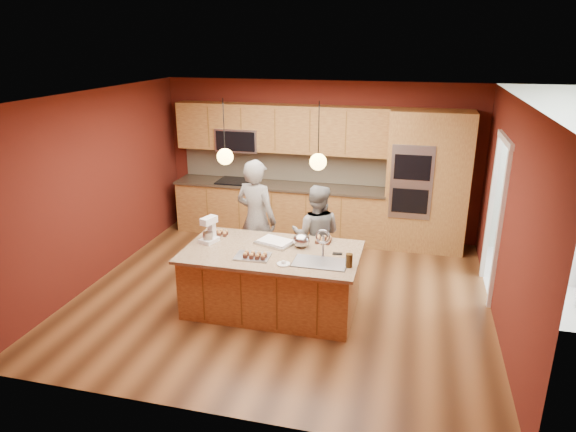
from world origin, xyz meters
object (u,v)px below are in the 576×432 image
(island, at_px, (273,279))
(stand_mixer, at_px, (209,231))
(mixing_bowl, at_px, (301,240))
(person_right, at_px, (316,235))
(person_left, at_px, (256,220))

(island, bearing_deg, stand_mixer, 173.87)
(island, distance_m, mixing_bowl, 0.62)
(person_right, xyz_separation_m, stand_mixer, (-1.28, -0.78, 0.23))
(person_right, relative_size, mixing_bowl, 6.61)
(stand_mixer, bearing_deg, island, 12.12)
(person_right, bearing_deg, mixing_bowl, 81.73)
(stand_mixer, xyz_separation_m, mixing_bowl, (1.21, 0.12, -0.06))
(island, distance_m, person_right, 1.01)
(person_left, xyz_separation_m, person_right, (0.88, 0.00, -0.15))
(stand_mixer, relative_size, mixing_bowl, 1.53)
(person_left, bearing_deg, mixing_bowl, 157.95)
(mixing_bowl, bearing_deg, person_right, 84.16)
(mixing_bowl, bearing_deg, stand_mixer, -174.32)
(person_left, distance_m, mixing_bowl, 1.05)
(stand_mixer, distance_m, mixing_bowl, 1.22)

